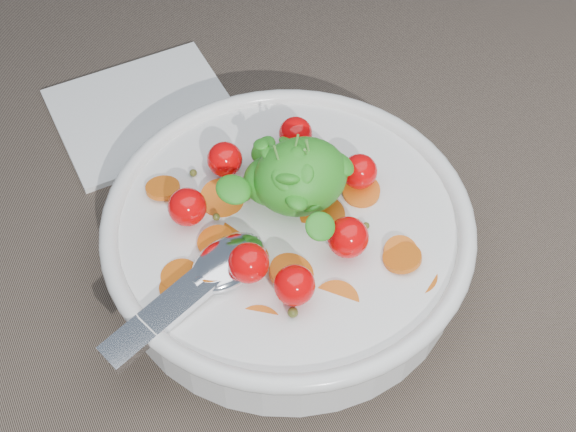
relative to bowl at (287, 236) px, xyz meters
name	(u,v)px	position (x,y,z in m)	size (l,w,h in m)	color
ground	(262,255)	(-0.01, 0.01, -0.03)	(6.00, 6.00, 0.00)	brown
bowl	(287,236)	(0.00, 0.00, 0.00)	(0.26, 0.25, 0.10)	white
napkin	(144,112)	(-0.04, 0.18, -0.03)	(0.14, 0.12, 0.01)	white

